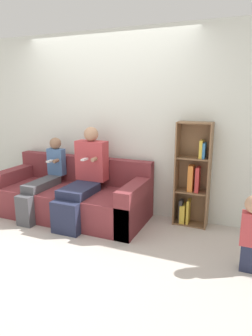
{
  "coord_description": "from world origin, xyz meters",
  "views": [
    {
      "loc": [
        1.92,
        -2.88,
        1.68
      ],
      "look_at": [
        0.45,
        0.61,
        0.76
      ],
      "focal_mm": 32.0,
      "sensor_mm": 36.0,
      "label": 1
    }
  ],
  "objects_px": {
    "adult_seated": "(84,175)",
    "bookshelf": "(192,179)",
    "child_seated": "(44,179)",
    "toddler_standing": "(252,230)",
    "couch": "(72,197)"
  },
  "relations": [
    {
      "from": "toddler_standing",
      "to": "bookshelf",
      "type": "xyz_separation_m",
      "value": [
        -0.74,
        0.89,
        0.2
      ]
    },
    {
      "from": "adult_seated",
      "to": "child_seated",
      "type": "xyz_separation_m",
      "value": [
        -0.63,
        -0.06,
        -0.1
      ]
    },
    {
      "from": "couch",
      "to": "adult_seated",
      "type": "bearing_deg",
      "value": -14.9
    },
    {
      "from": "couch",
      "to": "bookshelf",
      "type": "height_order",
      "value": "bookshelf"
    },
    {
      "from": "toddler_standing",
      "to": "bookshelf",
      "type": "height_order",
      "value": "bookshelf"
    },
    {
      "from": "adult_seated",
      "to": "bookshelf",
      "type": "bearing_deg",
      "value": 17.52
    },
    {
      "from": "couch",
      "to": "child_seated",
      "type": "distance_m",
      "value": 0.47
    },
    {
      "from": "child_seated",
      "to": "adult_seated",
      "type": "bearing_deg",
      "value": 5.2
    },
    {
      "from": "child_seated",
      "to": "toddler_standing",
      "type": "bearing_deg",
      "value": -8.42
    },
    {
      "from": "child_seated",
      "to": "couch",
      "type": "bearing_deg",
      "value": 18.91
    },
    {
      "from": "couch",
      "to": "child_seated",
      "type": "bearing_deg",
      "value": -161.09
    },
    {
      "from": "adult_seated",
      "to": "toddler_standing",
      "type": "height_order",
      "value": "adult_seated"
    },
    {
      "from": "couch",
      "to": "toddler_standing",
      "type": "distance_m",
      "value": 2.43
    },
    {
      "from": "couch",
      "to": "adult_seated",
      "type": "distance_m",
      "value": 0.46
    },
    {
      "from": "toddler_standing",
      "to": "bookshelf",
      "type": "relative_size",
      "value": 0.57
    }
  ]
}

